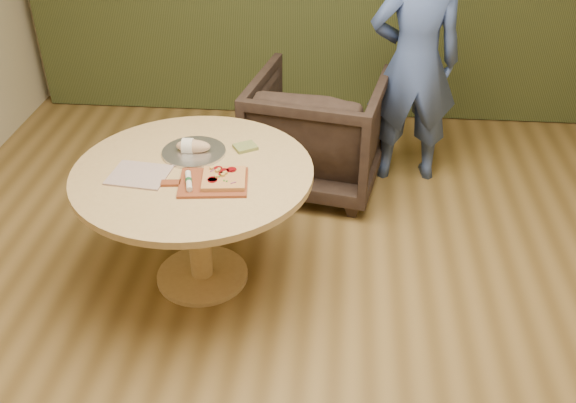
% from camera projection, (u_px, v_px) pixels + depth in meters
% --- Properties ---
extents(room_shell, '(5.04, 6.04, 2.84)m').
position_uv_depth(room_shell, '(284.00, 106.00, 2.58)').
color(room_shell, olive).
rests_on(room_shell, ground).
extents(pedestal_table, '(1.30, 1.30, 0.75)m').
position_uv_depth(pedestal_table, '(195.00, 191.00, 3.51)').
color(pedestal_table, tan).
rests_on(pedestal_table, ground).
extents(pizza_paddle, '(0.46, 0.32, 0.01)m').
position_uv_depth(pizza_paddle, '(211.00, 183.00, 3.30)').
color(pizza_paddle, brown).
rests_on(pizza_paddle, pedestal_table).
extents(flatbread_pizza, '(0.24, 0.24, 0.04)m').
position_uv_depth(flatbread_pizza, '(224.00, 178.00, 3.30)').
color(flatbread_pizza, tan).
rests_on(flatbread_pizza, pizza_paddle).
extents(cutlery_roll, '(0.07, 0.20, 0.03)m').
position_uv_depth(cutlery_roll, '(189.00, 181.00, 3.28)').
color(cutlery_roll, beige).
rests_on(cutlery_roll, pizza_paddle).
extents(newspaper, '(0.33, 0.28, 0.01)m').
position_uv_depth(newspaper, '(139.00, 175.00, 3.37)').
color(newspaper, beige).
rests_on(newspaper, pedestal_table).
extents(serving_tray, '(0.36, 0.36, 0.02)m').
position_uv_depth(serving_tray, '(194.00, 152.00, 3.58)').
color(serving_tray, silver).
rests_on(serving_tray, pedestal_table).
extents(bread_roll, '(0.19, 0.09, 0.09)m').
position_uv_depth(bread_roll, '(192.00, 146.00, 3.56)').
color(bread_roll, tan).
rests_on(bread_roll, serving_tray).
extents(green_packet, '(0.15, 0.15, 0.02)m').
position_uv_depth(green_packet, '(245.00, 147.00, 3.62)').
color(green_packet, '#5A672E').
rests_on(green_packet, pedestal_table).
extents(armchair, '(1.03, 0.98, 0.91)m').
position_uv_depth(armchair, '(317.00, 126.00, 4.50)').
color(armchair, black).
rests_on(armchair, ground).
extents(person_standing, '(0.68, 0.48, 1.75)m').
position_uv_depth(person_standing, '(414.00, 63.00, 4.37)').
color(person_standing, '#3B508B').
rests_on(person_standing, ground).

